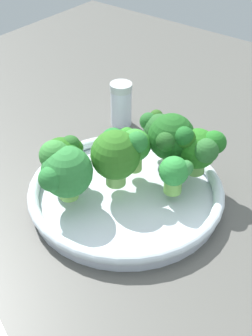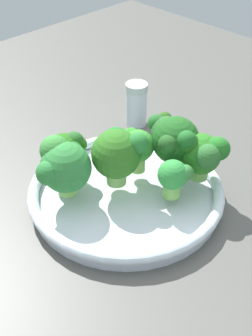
{
  "view_description": "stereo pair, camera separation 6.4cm",
  "coord_description": "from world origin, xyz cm",
  "px_view_note": "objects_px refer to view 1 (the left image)",
  "views": [
    {
      "loc": [
        29.01,
        -39.21,
        44.53
      ],
      "look_at": [
        -2.82,
        1.39,
        5.81
      ],
      "focal_mm": 51.45,
      "sensor_mm": 36.0,
      "label": 1
    },
    {
      "loc": [
        33.83,
        -34.93,
        44.53
      ],
      "look_at": [
        -2.82,
        1.39,
        5.81
      ],
      "focal_mm": 51.45,
      "sensor_mm": 36.0,
      "label": 2
    }
  ],
  "objects_px": {
    "broccoli_floret_0": "(64,155)",
    "broccoli_floret_2": "(133,145)",
    "broccoli_floret_1": "(64,170)",
    "broccoli_floret_6": "(172,138)",
    "broccoli_floret_5": "(176,172)",
    "broccoli_floret_4": "(116,153)",
    "broccoli_floret_7": "(202,148)",
    "pepper_shaker": "(121,104)",
    "bowl": "(126,193)",
    "broccoli_floret_3": "(158,129)"
  },
  "relations": [
    {
      "from": "broccoli_floret_2",
      "to": "pepper_shaker",
      "type": "xyz_separation_m",
      "value": [
        -0.12,
        0.12,
        -0.03
      ]
    },
    {
      "from": "broccoli_floret_0",
      "to": "broccoli_floret_6",
      "type": "relative_size",
      "value": 0.72
    },
    {
      "from": "broccoli_floret_5",
      "to": "broccoli_floret_7",
      "type": "distance_m",
      "value": 0.06
    },
    {
      "from": "broccoli_floret_4",
      "to": "broccoli_floret_5",
      "type": "bearing_deg",
      "value": 23.45
    },
    {
      "from": "broccoli_floret_6",
      "to": "pepper_shaker",
      "type": "distance_m",
      "value": 0.19
    },
    {
      "from": "broccoli_floret_4",
      "to": "pepper_shaker",
      "type": "distance_m",
      "value": 0.2
    },
    {
      "from": "broccoli_floret_0",
      "to": "broccoli_floret_4",
      "type": "height_order",
      "value": "broccoli_floret_4"
    },
    {
      "from": "broccoli_floret_3",
      "to": "broccoli_floret_1",
      "type": "bearing_deg",
      "value": -101.27
    },
    {
      "from": "bowl",
      "to": "broccoli_floret_6",
      "type": "relative_size",
      "value": 3.3
    },
    {
      "from": "broccoli_floret_2",
      "to": "broccoli_floret_4",
      "type": "relative_size",
      "value": 0.8
    },
    {
      "from": "broccoli_floret_3",
      "to": "pepper_shaker",
      "type": "xyz_separation_m",
      "value": [
        -0.12,
        0.06,
        -0.03
      ]
    },
    {
      "from": "broccoli_floret_0",
      "to": "broccoli_floret_2",
      "type": "xyz_separation_m",
      "value": [
        0.07,
        0.07,
        0.01
      ]
    },
    {
      "from": "broccoli_floret_3",
      "to": "broccoli_floret_6",
      "type": "relative_size",
      "value": 0.74
    },
    {
      "from": "broccoli_floret_6",
      "to": "pepper_shaker",
      "type": "xyz_separation_m",
      "value": [
        -0.16,
        0.09,
        -0.04
      ]
    },
    {
      "from": "broccoli_floret_7",
      "to": "pepper_shaker",
      "type": "distance_m",
      "value": 0.22
    },
    {
      "from": "broccoli_floret_1",
      "to": "broccoli_floret_4",
      "type": "height_order",
      "value": "broccoli_floret_4"
    },
    {
      "from": "pepper_shaker",
      "to": "broccoli_floret_7",
      "type": "bearing_deg",
      "value": -19.89
    },
    {
      "from": "pepper_shaker",
      "to": "broccoli_floret_1",
      "type": "bearing_deg",
      "value": -69.05
    },
    {
      "from": "broccoli_floret_5",
      "to": "broccoli_floret_3",
      "type": "bearing_deg",
      "value": 138.92
    },
    {
      "from": "broccoli_floret_1",
      "to": "pepper_shaker",
      "type": "xyz_separation_m",
      "value": [
        -0.09,
        0.23,
        -0.03
      ]
    },
    {
      "from": "broccoli_floret_5",
      "to": "broccoli_floret_7",
      "type": "xyz_separation_m",
      "value": [
        0.01,
        0.05,
        0.01
      ]
    },
    {
      "from": "broccoli_floret_2",
      "to": "broccoli_floret_6",
      "type": "xyz_separation_m",
      "value": [
        0.04,
        0.04,
        0.01
      ]
    },
    {
      "from": "broccoli_floret_2",
      "to": "broccoli_floret_5",
      "type": "bearing_deg",
      "value": -4.04
    },
    {
      "from": "broccoli_floret_7",
      "to": "broccoli_floret_5",
      "type": "bearing_deg",
      "value": -96.14
    },
    {
      "from": "broccoli_floret_0",
      "to": "broccoli_floret_3",
      "type": "height_order",
      "value": "broccoli_floret_3"
    },
    {
      "from": "broccoli_floret_6",
      "to": "broccoli_floret_7",
      "type": "relative_size",
      "value": 1.17
    },
    {
      "from": "bowl",
      "to": "pepper_shaker",
      "type": "bearing_deg",
      "value": 130.4
    },
    {
      "from": "broccoli_floret_1",
      "to": "broccoli_floret_6",
      "type": "relative_size",
      "value": 0.96
    },
    {
      "from": "broccoli_floret_2",
      "to": "broccoli_floret_3",
      "type": "distance_m",
      "value": 0.06
    },
    {
      "from": "broccoli_floret_2",
      "to": "broccoli_floret_6",
      "type": "relative_size",
      "value": 0.79
    },
    {
      "from": "broccoli_floret_4",
      "to": "broccoli_floret_7",
      "type": "bearing_deg",
      "value": 47.22
    },
    {
      "from": "broccoli_floret_4",
      "to": "pepper_shaker",
      "type": "xyz_separation_m",
      "value": [
        -0.12,
        0.16,
        -0.04
      ]
    },
    {
      "from": "broccoli_floret_0",
      "to": "broccoli_floret_2",
      "type": "relative_size",
      "value": 0.92
    },
    {
      "from": "broccoli_floret_0",
      "to": "pepper_shaker",
      "type": "xyz_separation_m",
      "value": [
        -0.05,
        0.19,
        -0.02
      ]
    },
    {
      "from": "bowl",
      "to": "broccoli_floret_7",
      "type": "bearing_deg",
      "value": 52.92
    },
    {
      "from": "broccoli_floret_2",
      "to": "broccoli_floret_6",
      "type": "distance_m",
      "value": 0.06
    },
    {
      "from": "broccoli_floret_5",
      "to": "broccoli_floret_2",
      "type": "bearing_deg",
      "value": 175.96
    },
    {
      "from": "broccoli_floret_0",
      "to": "broccoli_floret_6",
      "type": "distance_m",
      "value": 0.15
    },
    {
      "from": "broccoli_floret_1",
      "to": "broccoli_floret_6",
      "type": "bearing_deg",
      "value": 62.69
    },
    {
      "from": "broccoli_floret_1",
      "to": "broccoli_floret_5",
      "type": "xyz_separation_m",
      "value": [
        0.11,
        0.1,
        -0.01
      ]
    },
    {
      "from": "broccoli_floret_1",
      "to": "broccoli_floret_4",
      "type": "distance_m",
      "value": 0.07
    },
    {
      "from": "broccoli_floret_4",
      "to": "bowl",
      "type": "bearing_deg",
      "value": 3.87
    },
    {
      "from": "broccoli_floret_2",
      "to": "broccoli_floret_5",
      "type": "distance_m",
      "value": 0.08
    },
    {
      "from": "broccoli_floret_0",
      "to": "broccoli_floret_5",
      "type": "height_order",
      "value": "broccoli_floret_0"
    },
    {
      "from": "broccoli_floret_1",
      "to": "broccoli_floret_3",
      "type": "height_order",
      "value": "broccoli_floret_1"
    },
    {
      "from": "broccoli_floret_0",
      "to": "bowl",
      "type": "bearing_deg",
      "value": 22.46
    },
    {
      "from": "bowl",
      "to": "broccoli_floret_0",
      "type": "xyz_separation_m",
      "value": [
        -0.08,
        -0.03,
        0.05
      ]
    },
    {
      "from": "broccoli_floret_6",
      "to": "broccoli_floret_4",
      "type": "bearing_deg",
      "value": -118.43
    },
    {
      "from": "broccoli_floret_7",
      "to": "broccoli_floret_3",
      "type": "bearing_deg",
      "value": 172.66
    },
    {
      "from": "broccoli_floret_0",
      "to": "broccoli_floret_3",
      "type": "bearing_deg",
      "value": 63.03
    }
  ]
}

